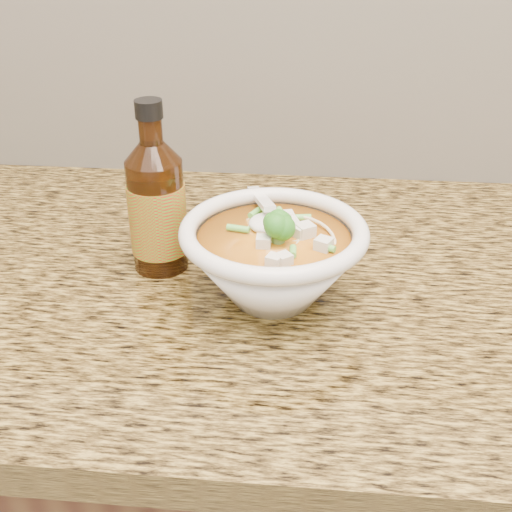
{
  "coord_description": "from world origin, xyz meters",
  "views": [
    {
      "loc": [
        -0.15,
        0.98,
        1.32
      ],
      "look_at": [
        -0.21,
        1.61,
        0.95
      ],
      "focal_mm": 45.0,
      "sensor_mm": 36.0,
      "label": 1
    }
  ],
  "objects": [
    {
      "name": "counter_slab",
      "position": [
        0.0,
        1.68,
        0.88
      ],
      "size": [
        4.0,
        0.68,
        0.04
      ],
      "primitive_type": "cube",
      "color": "#A1833B",
      "rests_on": "cabinet"
    },
    {
      "name": "soup_bowl",
      "position": [
        -0.19,
        1.61,
        0.95
      ],
      "size": [
        0.21,
        0.24,
        0.12
      ],
      "rotation": [
        0.0,
        0.0,
        0.13
      ],
      "color": "white",
      "rests_on": "counter_slab"
    },
    {
      "name": "hot_sauce_bottle",
      "position": [
        -0.34,
        1.67,
        0.98
      ],
      "size": [
        0.08,
        0.08,
        0.21
      ],
      "rotation": [
        0.0,
        0.0,
        -0.15
      ],
      "color": "#3E1D08",
      "rests_on": "counter_slab"
    }
  ]
}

